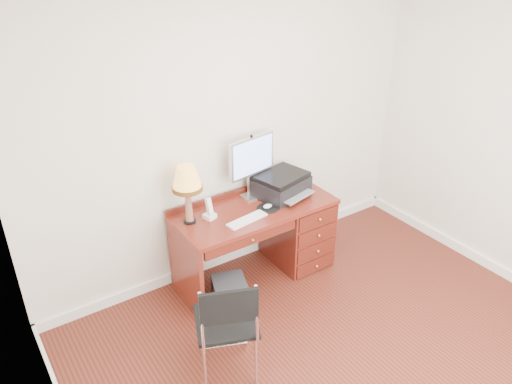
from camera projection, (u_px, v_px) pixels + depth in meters
ground at (355, 366)px, 3.87m from camera, size 4.00×4.00×0.00m
room_shell at (304, 314)px, 4.31m from camera, size 4.00×4.00×4.00m
desk at (282, 228)px, 4.86m from camera, size 1.50×0.67×0.75m
monitor at (252, 159)px, 4.58m from camera, size 0.51×0.20×0.59m
keyboard at (247, 220)px, 4.34m from camera, size 0.40×0.16×0.01m
mouse_pad at (268, 207)px, 4.52m from camera, size 0.20×0.20×0.04m
printer at (281, 184)px, 4.72m from camera, size 0.55×0.48×0.21m
leg_lamp at (187, 182)px, 4.13m from camera, size 0.26×0.26×0.53m
phone at (209, 212)px, 4.35m from camera, size 0.12×0.12×0.20m
pen_cup at (274, 187)px, 4.78m from camera, size 0.08×0.08×0.10m
chair at (231, 319)px, 3.52m from camera, size 0.57×0.58×0.93m
equipment_box at (230, 296)px, 4.34m from camera, size 0.36×0.36×0.33m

